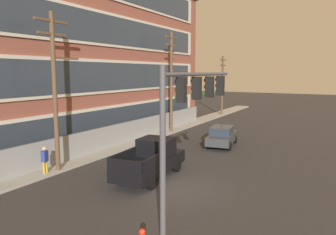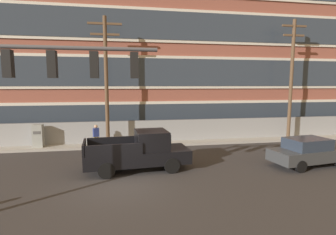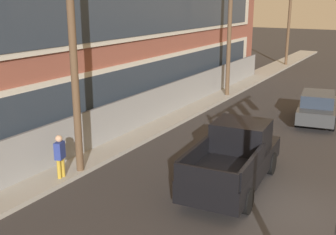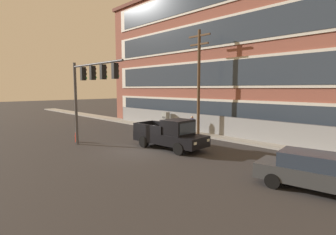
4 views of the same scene
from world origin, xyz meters
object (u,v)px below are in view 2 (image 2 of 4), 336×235
Objects in this scene: traffic_signal_mast at (36,84)px; pickup_truck_black at (140,152)px; sedan_dark_grey at (308,152)px; utility_pole_midblock at (291,76)px; pedestrian_near_cabinet at (96,135)px; electrical_cabinet at (38,137)px; utility_pole_near_corner at (106,78)px.

pickup_truck_black is (3.68, 4.06, -3.54)m from traffic_signal_mast.
traffic_signal_mast is 1.38× the size of sedan_dark_grey.
traffic_signal_mast is 1.14× the size of pickup_truck_black.
traffic_signal_mast is at bearing -149.56° from utility_pole_midblock.
traffic_signal_mast is 3.77× the size of pedestrian_near_cabinet.
pickup_truck_black is at bearing -62.46° from pedestrian_near_cabinet.
pickup_truck_black is 3.30× the size of pedestrian_near_cabinet.
traffic_signal_mast reaches higher than pedestrian_near_cabinet.
sedan_dark_grey is 0.49× the size of utility_pole_midblock.
electrical_cabinet is (-18.93, 0.39, -4.25)m from utility_pole_midblock.
traffic_signal_mast reaches higher than electrical_cabinet.
electrical_cabinet is 1.04× the size of pedestrian_near_cabinet.
pedestrian_near_cabinet is (-2.75, 5.28, 0.00)m from pickup_truck_black.
utility_pole_midblock is (15.91, 9.35, 0.62)m from traffic_signal_mast.
sedan_dark_grey is at bearing -22.27° from electrical_cabinet.
pedestrian_near_cabinet is (0.93, 9.34, -3.54)m from traffic_signal_mast.
pickup_truck_black is 13.96m from utility_pole_midblock.
utility_pole_near_corner is at bearing -8.93° from pedestrian_near_cabinet.
traffic_signal_mast is at bearing -132.16° from pickup_truck_black.
utility_pole_midblock is at bearing 0.04° from pedestrian_near_cabinet.
pedestrian_near_cabinet is at bearing 152.94° from sedan_dark_grey.
traffic_signal_mast reaches higher than sedan_dark_grey.
pedestrian_near_cabinet is at bearing -179.96° from utility_pole_midblock.
traffic_signal_mast is 9.38m from utility_pole_near_corner.
pedestrian_near_cabinet reaches higher than sedan_dark_grey.
traffic_signal_mast reaches higher than pickup_truck_black.
utility_pole_midblock is (12.23, 5.29, 4.16)m from pickup_truck_black.
pickup_truck_black is 0.62× the size of utility_pole_near_corner.
utility_pole_midblock is (14.16, 0.14, 0.16)m from utility_pole_near_corner.
electrical_cabinet reaches higher than sedan_dark_grey.
sedan_dark_grey is 13.36m from utility_pole_near_corner.
sedan_dark_grey is 17.24m from electrical_cabinet.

